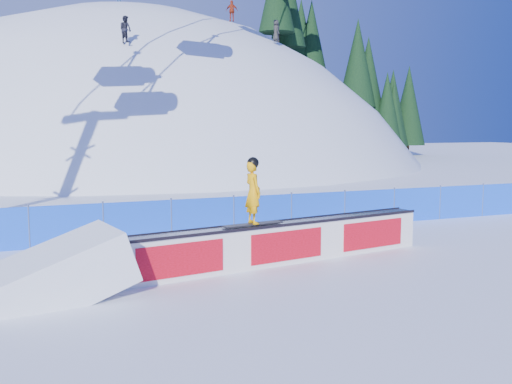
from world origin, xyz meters
name	(u,v)px	position (x,y,z in m)	size (l,w,h in m)	color
ground	(398,257)	(0.00, 0.00, 0.00)	(160.00, 160.00, 0.00)	white
snow_hill	(137,345)	(0.00, 42.00, -18.00)	(64.00, 64.00, 64.00)	white
treeline	(346,68)	(23.29, 42.58, 9.64)	(19.53, 11.83, 18.83)	#342215
safety_fence	(318,210)	(0.00, 4.50, 0.60)	(22.05, 0.05, 1.30)	blue
rail_box	(281,243)	(-3.16, 0.50, 0.51)	(8.68, 2.10, 1.04)	white
snow_ramp	(56,297)	(-8.52, -0.44, 0.00)	(2.80, 1.87, 1.05)	white
snowboarder	(253,192)	(-3.96, 0.36, 1.85)	(1.59, 0.59, 1.63)	black
distant_skiers	(179,12)	(2.01, 31.12, 11.95)	(13.19, 13.02, 6.62)	black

